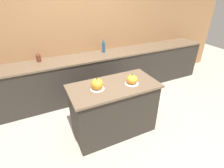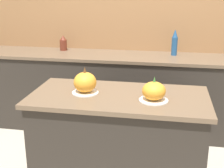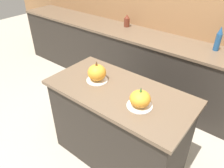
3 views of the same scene
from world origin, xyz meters
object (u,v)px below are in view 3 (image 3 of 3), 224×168
Objects in this scene: pumpkin_cake_right at (140,99)px; bottle_tall at (218,39)px; pumpkin_cake_left at (97,73)px; bottle_short at (127,21)px.

bottle_tall is (0.16, 1.46, 0.11)m from pumpkin_cake_right.
pumpkin_cake_right is (0.54, -0.08, -0.01)m from pumpkin_cake_left.
pumpkin_cake_left is 1.56m from bottle_short.
bottle_short is at bearing 178.30° from bottle_tall.
bottle_short is (-0.66, 1.42, 0.04)m from pumpkin_cake_left.
pumpkin_cake_right is at bearing -51.25° from bottle_short.
pumpkin_cake_right is 1.47m from bottle_tall.
bottle_tall reaches higher than pumpkin_cake_right.
bottle_short is at bearing 128.75° from pumpkin_cake_right.
pumpkin_cake_right is at bearing -8.52° from pumpkin_cake_left.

